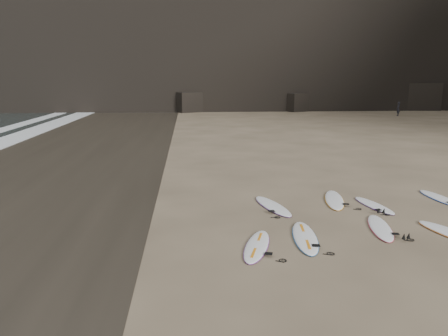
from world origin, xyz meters
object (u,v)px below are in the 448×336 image
at_px(surfboard_6, 334,200).
at_px(surfboard_0, 257,246).
at_px(surfboard_1, 305,237).
at_px(surfboard_7, 374,205).
at_px(surfboard_8, 440,198).
at_px(surfboard_2, 380,227).
at_px(surfboard_5, 273,206).
at_px(person_a, 398,109).

bearing_deg(surfboard_6, surfboard_0, -116.43).
relative_size(surfboard_1, surfboard_7, 1.18).
distance_m(surfboard_6, surfboard_8, 3.99).
xyz_separation_m(surfboard_2, surfboard_6, (-0.39, 3.02, 0.00)).
relative_size(surfboard_5, surfboard_7, 1.16).
relative_size(surfboard_1, surfboard_8, 1.08).
bearing_deg(surfboard_8, surfboard_0, -155.91).
xyz_separation_m(surfboard_5, person_a, (21.15, 34.12, 0.75)).
relative_size(surfboard_8, person_a, 1.52).
distance_m(surfboard_5, person_a, 40.15).
bearing_deg(surfboard_1, surfboard_2, 21.60).
distance_m(surfboard_1, surfboard_2, 2.53).
xyz_separation_m(surfboard_1, surfboard_8, (6.05, 3.51, -0.00)).
height_order(surfboard_1, surfboard_2, surfboard_1).
bearing_deg(surfboard_2, surfboard_1, -152.84).
xyz_separation_m(surfboard_0, surfboard_2, (3.90, 1.12, 0.00)).
distance_m(surfboard_0, person_a, 43.77).
xyz_separation_m(surfboard_0, surfboard_5, (1.11, 3.56, 0.00)).
bearing_deg(surfboard_2, surfboard_0, -150.81).
relative_size(surfboard_7, surfboard_8, 0.92).
height_order(surfboard_6, surfboard_7, surfboard_6).
bearing_deg(surfboard_6, surfboard_7, -19.94).
distance_m(surfboard_2, surfboard_5, 3.70).
distance_m(surfboard_5, surfboard_6, 2.47).
height_order(surfboard_0, surfboard_7, surfboard_0).
bearing_deg(surfboard_8, surfboard_1, -153.97).
bearing_deg(surfboard_0, surfboard_5, 89.93).
height_order(surfboard_0, surfboard_6, surfboard_6).
distance_m(surfboard_7, surfboard_8, 2.90).
bearing_deg(surfboard_5, person_a, 44.07).
relative_size(surfboard_5, person_a, 1.62).
height_order(surfboard_1, person_a, person_a).
bearing_deg(surfboard_8, surfboard_7, -170.98).
xyz_separation_m(surfboard_6, surfboard_8, (3.99, -0.12, -0.00)).
distance_m(surfboard_0, surfboard_2, 4.06).
bearing_deg(surfboard_7, surfboard_5, 166.35).
bearing_deg(surfboard_7, surfboard_1, -149.02).
bearing_deg(surfboard_0, person_a, 76.74).
relative_size(surfboard_1, surfboard_5, 1.01).
distance_m(surfboard_6, person_a, 38.43).
bearing_deg(surfboard_0, surfboard_8, 45.52).
distance_m(surfboard_0, surfboard_7, 5.76).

